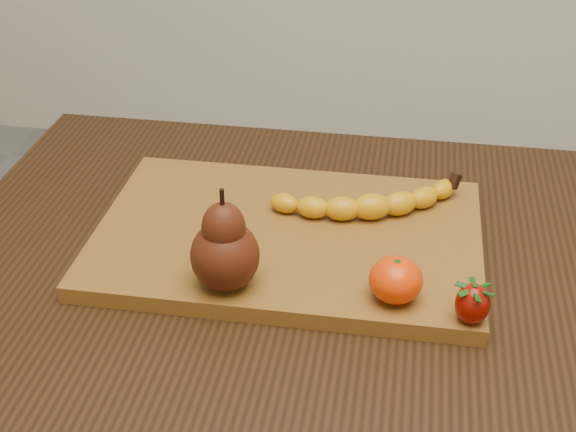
% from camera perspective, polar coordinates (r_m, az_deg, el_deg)
% --- Properties ---
extents(table, '(1.00, 0.70, 0.76)m').
position_cam_1_polar(table, '(0.97, 4.82, -8.76)').
color(table, black).
rests_on(table, ground).
extents(cutting_board, '(0.45, 0.30, 0.02)m').
position_cam_1_polar(cutting_board, '(0.95, -0.00, -1.53)').
color(cutting_board, brown).
rests_on(cutting_board, table).
extents(banana, '(0.21, 0.12, 0.03)m').
position_cam_1_polar(banana, '(0.96, 5.99, 0.66)').
color(banana, '#E4A00A').
rests_on(banana, cutting_board).
extents(pear, '(0.09, 0.09, 0.11)m').
position_cam_1_polar(pear, '(0.83, -4.56, -1.65)').
color(pear, '#491B0B').
rests_on(pear, cutting_board).
extents(mandarin, '(0.07, 0.07, 0.05)m').
position_cam_1_polar(mandarin, '(0.83, 7.67, -4.53)').
color(mandarin, '#F03902').
rests_on(mandarin, cutting_board).
extents(strawberry, '(0.05, 0.05, 0.04)m').
position_cam_1_polar(strawberry, '(0.82, 13.00, -6.02)').
color(strawberry, '#880C03').
rests_on(strawberry, cutting_board).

